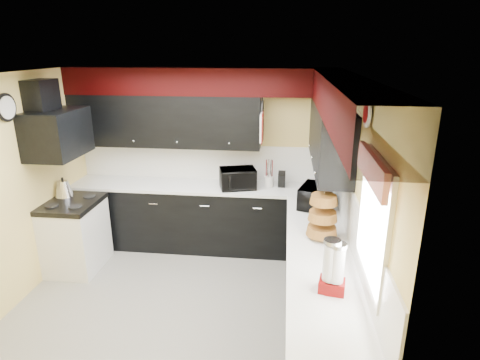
# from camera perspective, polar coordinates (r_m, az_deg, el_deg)

# --- Properties ---
(ground) EXTENTS (3.60, 3.60, 0.00)m
(ground) POSITION_cam_1_polar(r_m,az_deg,el_deg) (4.69, -9.08, -17.72)
(ground) COLOR gray
(ground) RESTS_ON ground
(wall_back) EXTENTS (3.60, 0.06, 2.50)m
(wall_back) POSITION_cam_1_polar(r_m,az_deg,el_deg) (5.75, -4.98, 3.20)
(wall_back) COLOR #E0C666
(wall_back) RESTS_ON ground
(wall_right) EXTENTS (0.06, 3.60, 2.50)m
(wall_right) POSITION_cam_1_polar(r_m,az_deg,el_deg) (3.99, 15.81, -4.42)
(wall_right) COLOR #E0C666
(wall_right) RESTS_ON ground
(wall_left) EXTENTS (0.06, 3.60, 2.50)m
(wall_left) POSITION_cam_1_polar(r_m,az_deg,el_deg) (4.90, -30.60, -2.07)
(wall_left) COLOR #E0C666
(wall_left) RESTS_ON ground
(ceiling) EXTENTS (3.60, 3.60, 0.06)m
(ceiling) POSITION_cam_1_polar(r_m,az_deg,el_deg) (3.81, -11.01, 14.34)
(ceiling) COLOR white
(ceiling) RESTS_ON wall_back
(cab_back) EXTENTS (3.60, 0.60, 0.90)m
(cab_back) POSITION_cam_1_polar(r_m,az_deg,el_deg) (5.74, -5.35, -5.32)
(cab_back) COLOR black
(cab_back) RESTS_ON ground
(cab_right) EXTENTS (0.60, 3.00, 0.90)m
(cab_right) POSITION_cam_1_polar(r_m,az_deg,el_deg) (4.06, 11.09, -16.43)
(cab_right) COLOR black
(cab_right) RESTS_ON ground
(counter_back) EXTENTS (3.62, 0.64, 0.04)m
(counter_back) POSITION_cam_1_polar(r_m,az_deg,el_deg) (5.56, -5.49, -0.89)
(counter_back) COLOR white
(counter_back) RESTS_ON cab_back
(counter_right) EXTENTS (0.64, 3.02, 0.04)m
(counter_right) POSITION_cam_1_polar(r_m,az_deg,el_deg) (3.82, 11.53, -10.62)
(counter_right) COLOR white
(counter_right) RESTS_ON cab_right
(splash_back) EXTENTS (3.60, 0.02, 0.50)m
(splash_back) POSITION_cam_1_polar(r_m,az_deg,el_deg) (5.75, -4.98, 2.60)
(splash_back) COLOR white
(splash_back) RESTS_ON counter_back
(splash_right) EXTENTS (0.02, 3.60, 0.50)m
(splash_right) POSITION_cam_1_polar(r_m,az_deg,el_deg) (4.01, 15.59, -5.21)
(splash_right) COLOR white
(splash_right) RESTS_ON counter_right
(upper_back) EXTENTS (2.60, 0.35, 0.70)m
(upper_back) POSITION_cam_1_polar(r_m,az_deg,el_deg) (5.59, -10.58, 8.30)
(upper_back) COLOR black
(upper_back) RESTS_ON wall_back
(upper_right) EXTENTS (0.35, 1.80, 0.70)m
(upper_right) POSITION_cam_1_polar(r_m,az_deg,el_deg) (4.66, 12.63, 6.19)
(upper_right) COLOR black
(upper_right) RESTS_ON wall_right
(soffit_back) EXTENTS (3.60, 0.36, 0.35)m
(soffit_back) POSITION_cam_1_polar(r_m,az_deg,el_deg) (5.39, -5.69, 13.79)
(soffit_back) COLOR black
(soffit_back) RESTS_ON wall_back
(soffit_right) EXTENTS (0.36, 3.24, 0.35)m
(soffit_right) POSITION_cam_1_polar(r_m,az_deg,el_deg) (3.51, 14.83, 10.88)
(soffit_right) COLOR black
(soffit_right) RESTS_ON wall_right
(stove) EXTENTS (0.60, 0.75, 0.86)m
(stove) POSITION_cam_1_polar(r_m,az_deg,el_deg) (5.61, -22.27, -7.49)
(stove) COLOR white
(stove) RESTS_ON ground
(cooktop) EXTENTS (0.62, 0.77, 0.06)m
(cooktop) POSITION_cam_1_polar(r_m,az_deg,el_deg) (5.44, -22.85, -3.11)
(cooktop) COLOR black
(cooktop) RESTS_ON stove
(hood) EXTENTS (0.50, 0.78, 0.55)m
(hood) POSITION_cam_1_polar(r_m,az_deg,el_deg) (5.23, -24.53, 6.06)
(hood) COLOR black
(hood) RESTS_ON wall_left
(hood_duct) EXTENTS (0.24, 0.40, 0.40)m
(hood_duct) POSITION_cam_1_polar(r_m,az_deg,el_deg) (5.24, -26.39, 10.51)
(hood_duct) COLOR black
(hood_duct) RESTS_ON wall_left
(window) EXTENTS (0.03, 0.86, 0.96)m
(window) POSITION_cam_1_polar(r_m,az_deg,el_deg) (3.05, 18.50, -5.70)
(window) COLOR white
(window) RESTS_ON wall_right
(valance) EXTENTS (0.04, 0.88, 0.20)m
(valance) POSITION_cam_1_polar(r_m,az_deg,el_deg) (2.91, 18.22, 1.54)
(valance) COLOR red
(valance) RESTS_ON wall_right
(pan_top) EXTENTS (0.03, 0.22, 0.40)m
(pan_top) POSITION_cam_1_polar(r_m,az_deg,el_deg) (5.25, 3.19, 10.15)
(pan_top) COLOR black
(pan_top) RESTS_ON upper_back
(pan_mid) EXTENTS (0.03, 0.28, 0.46)m
(pan_mid) POSITION_cam_1_polar(r_m,az_deg,el_deg) (5.16, 3.05, 7.20)
(pan_mid) COLOR black
(pan_mid) RESTS_ON upper_back
(pan_low) EXTENTS (0.03, 0.24, 0.42)m
(pan_low) POSITION_cam_1_polar(r_m,az_deg,el_deg) (5.42, 3.23, 7.42)
(pan_low) COLOR black
(pan_low) RESTS_ON upper_back
(cut_board) EXTENTS (0.03, 0.26, 0.35)m
(cut_board) POSITION_cam_1_polar(r_m,az_deg,el_deg) (5.03, 3.09, 7.50)
(cut_board) COLOR white
(cut_board) RESTS_ON upper_back
(baskets) EXTENTS (0.27, 0.27, 0.50)m
(baskets) POSITION_cam_1_polar(r_m,az_deg,el_deg) (4.02, 11.67, -4.96)
(baskets) COLOR brown
(baskets) RESTS_ON upper_right
(clock) EXTENTS (0.03, 0.30, 0.30)m
(clock) POSITION_cam_1_polar(r_m,az_deg,el_deg) (4.88, -30.31, 8.89)
(clock) COLOR black
(clock) RESTS_ON wall_left
(deco_plate) EXTENTS (0.03, 0.24, 0.24)m
(deco_plate) POSITION_cam_1_polar(r_m,az_deg,el_deg) (3.38, 17.65, 9.08)
(deco_plate) COLOR white
(deco_plate) RESTS_ON wall_right
(toaster_oven) EXTENTS (0.55, 0.50, 0.27)m
(toaster_oven) POSITION_cam_1_polar(r_m,az_deg,el_deg) (5.37, -0.31, 0.21)
(toaster_oven) COLOR black
(toaster_oven) RESTS_ON counter_back
(microwave) EXTENTS (0.44, 0.54, 0.26)m
(microwave) POSITION_cam_1_polar(r_m,az_deg,el_deg) (4.83, 10.63, -2.30)
(microwave) COLOR black
(microwave) RESTS_ON counter_right
(utensil_crock) EXTENTS (0.17, 0.17, 0.14)m
(utensil_crock) POSITION_cam_1_polar(r_m,az_deg,el_deg) (5.47, 4.14, -0.17)
(utensil_crock) COLOR silver
(utensil_crock) RESTS_ON counter_back
(knife_block) EXTENTS (0.10, 0.14, 0.21)m
(knife_block) POSITION_cam_1_polar(r_m,az_deg,el_deg) (5.45, 5.95, 0.06)
(knife_block) COLOR black
(knife_block) RESTS_ON counter_back
(kettle) EXTENTS (0.25, 0.25, 0.20)m
(kettle) POSITION_cam_1_polar(r_m,az_deg,el_deg) (5.62, -23.80, -1.12)
(kettle) COLOR #A6A6AA
(kettle) RESTS_ON cooktop
(dispenser_a) EXTENTS (0.17, 0.17, 0.39)m
(dispenser_a) POSITION_cam_1_polar(r_m,az_deg,el_deg) (3.21, 13.57, -12.31)
(dispenser_a) COLOR maroon
(dispenser_a) RESTS_ON counter_right
(dispenser_b) EXTENTS (0.18, 0.18, 0.42)m
(dispenser_b) POSITION_cam_1_polar(r_m,az_deg,el_deg) (3.21, 12.76, -11.94)
(dispenser_b) COLOR maroon
(dispenser_b) RESTS_ON counter_right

